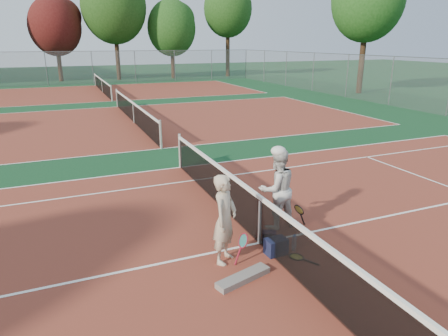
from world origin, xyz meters
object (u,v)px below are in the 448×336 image
object	(u,v)px
racket_black_held	(299,216)
racket_spare	(296,257)
player_b	(277,189)
water_bottle	(294,244)
racket_red	(243,248)
sports_bag_purple	(269,237)
net_main	(260,220)
player_a	(225,219)
sports_bag_navy	(276,246)

from	to	relation	value
racket_black_held	racket_spare	bearing A→B (deg)	37.48
player_b	water_bottle	xyz separation A→B (m)	(-0.19, -1.06, -0.73)
racket_red	sports_bag_purple	size ratio (longest dim) A/B	2.05
racket_spare	sports_bag_purple	xyz separation A→B (m)	(-0.17, 0.74, 0.10)
racket_red	sports_bag_purple	distance (m)	0.98
player_b	net_main	bearing A→B (deg)	35.55
net_main	player_a	xyz separation A→B (m)	(-0.90, -0.34, 0.33)
player_b	racket_red	world-z (taller)	player_b
net_main	player_b	xyz separation A→B (m)	(0.68, 0.54, 0.37)
racket_spare	sports_bag_navy	size ratio (longest dim) A/B	1.49
racket_red	water_bottle	distance (m)	1.11
player_b	racket_red	xyz separation A→B (m)	(-1.29, -1.07, -0.60)
net_main	sports_bag_purple	bearing A→B (deg)	-7.56
player_a	net_main	bearing A→B (deg)	-24.01
player_b	sports_bag_purple	world-z (taller)	player_b
racket_red	sports_bag_purple	xyz separation A→B (m)	(0.82, 0.50, -0.17)
racket_black_held	racket_red	bearing A→B (deg)	7.35
sports_bag_purple	water_bottle	world-z (taller)	water_bottle
sports_bag_purple	player_a	bearing A→B (deg)	-164.07
player_a	racket_spare	bearing A→B (deg)	-63.49
player_a	player_b	xyz separation A→B (m)	(1.58, 0.88, 0.04)
player_b	sports_bag_purple	size ratio (longest dim) A/B	6.35
player_a	player_b	size ratio (longest dim) A/B	0.95
net_main	player_b	bearing A→B (deg)	38.51
sports_bag_navy	water_bottle	world-z (taller)	sports_bag_navy
player_a	player_b	bearing A→B (deg)	-15.69
sports_bag_navy	sports_bag_purple	xyz separation A→B (m)	(0.11, 0.47, -0.05)
player_b	sports_bag_navy	world-z (taller)	player_b
player_b	racket_spare	size ratio (longest dim) A/B	2.93
racket_red	net_main	bearing A→B (deg)	30.33
sports_bag_purple	sports_bag_navy	bearing A→B (deg)	-103.48
racket_black_held	player_a	bearing A→B (deg)	-0.57
net_main	sports_bag_purple	world-z (taller)	net_main
net_main	player_b	world-z (taller)	player_b
net_main	sports_bag_purple	xyz separation A→B (m)	(0.21, -0.03, -0.40)
player_a	sports_bag_purple	bearing A→B (deg)	-29.04
sports_bag_purple	player_b	bearing A→B (deg)	50.44
player_b	sports_bag_navy	xyz separation A→B (m)	(-0.58, -1.04, -0.72)
racket_black_held	water_bottle	size ratio (longest dim) A/B	1.81
racket_black_held	sports_bag_purple	distance (m)	0.97
racket_red	water_bottle	world-z (taller)	racket_red
racket_red	player_b	bearing A→B (deg)	29.15
racket_red	racket_black_held	bearing A→B (deg)	15.29
net_main	racket_spare	bearing A→B (deg)	-63.63
sports_bag_navy	water_bottle	size ratio (longest dim) A/B	1.34
racket_black_held	racket_spare	xyz separation A→B (m)	(-0.73, -1.07, -0.26)
racket_spare	player_b	bearing A→B (deg)	-41.38
player_a	racket_spare	distance (m)	1.58
racket_spare	water_bottle	distance (m)	0.30
racket_red	racket_black_held	xyz separation A→B (m)	(1.73, 0.83, -0.01)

